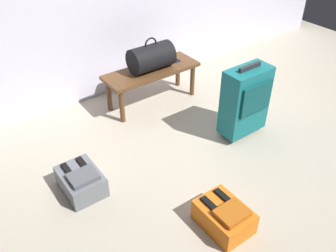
% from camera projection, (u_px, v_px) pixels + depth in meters
% --- Properties ---
extents(ground_plane, '(6.60, 6.60, 0.00)m').
position_uv_depth(ground_plane, '(231.00, 150.00, 3.21)').
color(ground_plane, '#B2A893').
extents(bench, '(1.00, 0.36, 0.39)m').
position_uv_depth(bench, '(152.00, 74.00, 3.68)').
color(bench, brown).
rests_on(bench, ground).
extents(duffel_bag_black, '(0.44, 0.26, 0.34)m').
position_uv_depth(duffel_bag_black, '(151.00, 57.00, 3.57)').
color(duffel_bag_black, black).
rests_on(duffel_bag_black, bench).
extents(cell_phone, '(0.07, 0.14, 0.01)m').
position_uv_depth(cell_phone, '(174.00, 59.00, 3.82)').
color(cell_phone, '#191E4C').
rests_on(cell_phone, bench).
extents(suitcase_upright_teal, '(0.43, 0.24, 0.71)m').
position_uv_depth(suitcase_upright_teal, '(245.00, 100.00, 3.20)').
color(suitcase_upright_teal, '#14666B').
rests_on(suitcase_upright_teal, ground).
extents(backpack_orange, '(0.28, 0.38, 0.21)m').
position_uv_depth(backpack_orange, '(224.00, 216.00, 2.49)').
color(backpack_orange, orange).
rests_on(backpack_orange, ground).
extents(backpack_grey, '(0.28, 0.38, 0.21)m').
position_uv_depth(backpack_grey, '(81.00, 181.00, 2.77)').
color(backpack_grey, slate).
rests_on(backpack_grey, ground).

